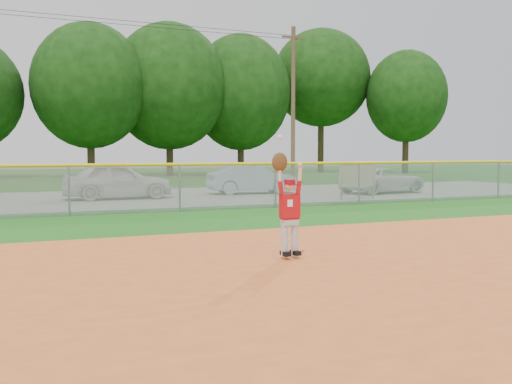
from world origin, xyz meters
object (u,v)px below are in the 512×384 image
Objects in this scene: ballplayer at (288,205)px; car_white_a at (118,181)px; car_blue at (252,179)px; sponsor_sign at (358,177)px; car_white_b at (383,180)px.

car_white_a is at bearing 92.41° from ballplayer.
car_blue is 2.50× the size of sponsor_sign.
car_white_b is at bearing 49.09° from ballplayer.
car_white_a is 14.19m from ballplayer.
sponsor_sign is 0.76× the size of ballplayer.
car_blue is 1.90× the size of ballplayer.
ballplayer is at bearing -177.56° from car_white_a.
sponsor_sign is at bearing 121.89° from car_white_b.
car_white_b is 4.04m from sponsor_sign.
ballplayer reaches higher than sponsor_sign.
car_blue is at bearing -84.41° from car_white_a.
ballplayer is (-8.05, -10.22, 0.05)m from sponsor_sign.
car_white_a is 2.05× the size of ballplayer.
car_white_b is 16.98m from ballplayer.
sponsor_sign is (2.61, -4.54, 0.25)m from car_blue.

